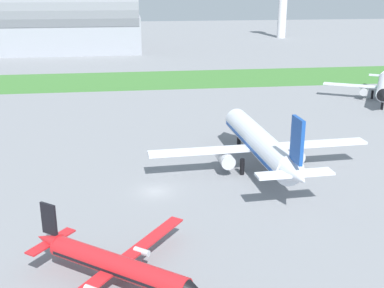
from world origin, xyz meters
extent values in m
plane|color=gray|center=(0.00, 0.00, 0.00)|extent=(600.00, 600.00, 0.00)
cube|color=#3D7533|center=(0.00, 80.76, 0.04)|extent=(360.00, 28.00, 0.08)
cone|color=black|center=(52.81, 36.07, 3.79)|extent=(4.34, 4.25, 3.27)
cube|color=silver|center=(52.75, 50.74, 3.21)|extent=(13.72, 9.02, 0.33)
cylinder|color=#B7BABF|center=(55.03, 49.45, 2.01)|extent=(3.39, 4.07, 1.84)
cube|color=silver|center=(62.91, 58.24, 4.13)|extent=(4.59, 3.68, 0.27)
cylinder|color=black|center=(54.30, 38.71, 1.06)|extent=(0.60, 0.60, 2.12)
cylinder|color=black|center=(57.25, 49.24, 1.06)|extent=(0.60, 0.60, 2.12)
cylinder|color=silver|center=(16.53, 6.59, 4.49)|extent=(5.36, 26.06, 3.95)
cone|color=black|center=(15.75, 20.94, 4.49)|extent=(4.06, 3.80, 3.87)
cone|color=silver|center=(17.35, -8.49, 4.99)|extent=(3.83, 5.22, 3.56)
cube|color=#19479E|center=(16.53, 6.59, 4.20)|extent=(5.36, 24.62, 0.55)
cube|color=silver|center=(7.95, 5.40, 3.80)|extent=(17.36, 3.45, 0.40)
cube|color=silver|center=(25.18, 6.34, 3.80)|extent=(17.36, 3.45, 0.40)
cylinder|color=#B7BABF|center=(11.05, 5.57, 2.39)|extent=(2.41, 4.43, 2.17)
cylinder|color=#B7BABF|center=(22.08, 6.17, 2.39)|extent=(2.41, 4.43, 2.17)
cube|color=#19479E|center=(17.31, -7.77, 9.35)|extent=(0.65, 3.26, 5.75)
cube|color=silver|center=(14.80, -7.91, 4.89)|extent=(5.14, 2.43, 0.32)
cube|color=silver|center=(19.82, -7.63, 4.89)|extent=(5.14, 2.43, 0.32)
cylinder|color=black|center=(15.94, 17.35, 1.26)|extent=(0.71, 0.71, 2.52)
cylinder|color=black|center=(13.53, 4.62, 1.26)|extent=(0.71, 0.71, 2.52)
cylinder|color=black|center=(19.73, 4.96, 1.26)|extent=(0.71, 0.71, 2.52)
cylinder|color=red|center=(-4.91, -22.27, 2.54)|extent=(13.43, 10.93, 2.12)
cone|color=red|center=(-12.00, -16.88, 2.81)|extent=(3.52, 3.31, 1.91)
cube|color=black|center=(-4.91, -22.27, 2.38)|extent=(12.78, 10.45, 0.30)
cube|color=red|center=(-1.72, -17.38, 2.17)|extent=(8.24, 10.17, 0.21)
cylinder|color=#B7BABF|center=(-2.52, -19.40, 2.17)|extent=(1.76, 1.57, 0.68)
cube|color=black|center=(-11.66, -17.14, 5.30)|extent=(1.67, 1.36, 3.39)
cube|color=red|center=(-10.76, -15.96, 2.76)|extent=(2.81, 3.13, 0.17)
cube|color=red|center=(-12.56, -18.32, 2.76)|extent=(2.81, 3.13, 0.17)
cylinder|color=black|center=(-4.49, -19.96, 0.74)|extent=(0.38, 0.38, 1.48)
cube|color=#9399A3|center=(-28.25, 145.89, 7.24)|extent=(62.40, 28.34, 14.49)
cylinder|color=gray|center=(-28.25, 145.89, 17.32)|extent=(61.15, 31.17, 31.17)
cylinder|color=silver|center=(76.27, 184.30, 16.14)|extent=(4.40, 4.40, 32.29)
camera|label=1|loc=(-3.23, -62.76, 28.12)|focal=45.61mm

